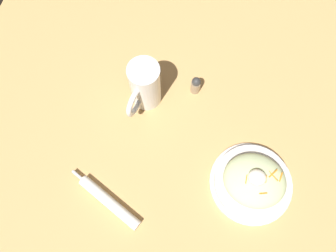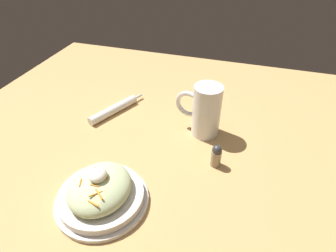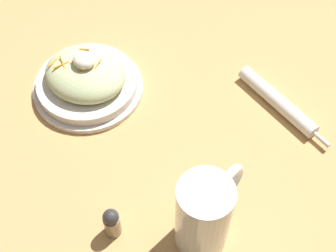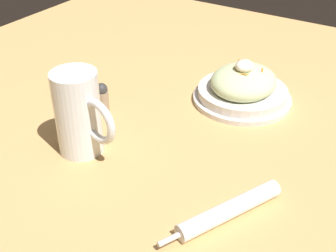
{
  "view_description": "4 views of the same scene",
  "coord_description": "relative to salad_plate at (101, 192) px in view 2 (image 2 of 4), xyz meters",
  "views": [
    {
      "loc": [
        0.02,
        0.29,
        0.86
      ],
      "look_at": [
        0.09,
        0.01,
        0.06
      ],
      "focal_mm": 35.03,
      "sensor_mm": 36.0,
      "label": 1
    },
    {
      "loc": [
        -0.51,
        -0.18,
        0.54
      ],
      "look_at": [
        0.06,
        0.0,
        0.09
      ],
      "focal_mm": 30.67,
      "sensor_mm": 36.0,
      "label": 2
    },
    {
      "loc": [
        0.27,
        -0.37,
        0.73
      ],
      "look_at": [
        0.05,
        0.05,
        0.07
      ],
      "focal_mm": 51.49,
      "sensor_mm": 36.0,
      "label": 3
    },
    {
      "loc": [
        0.67,
        0.43,
        0.5
      ],
      "look_at": [
        0.09,
        0.06,
        0.05
      ],
      "focal_mm": 48.64,
      "sensor_mm": 36.0,
      "label": 4
    }
  ],
  "objects": [
    {
      "name": "beer_mug",
      "position": [
        0.33,
        -0.17,
        0.04
      ],
      "size": [
        0.08,
        0.14,
        0.16
      ],
      "color": "white",
      "rests_on": "ground_plane"
    },
    {
      "name": "ground_plane",
      "position": [
        0.15,
        -0.1,
        -0.03
      ],
      "size": [
        1.43,
        1.43,
        0.0
      ],
      "primitive_type": "plane",
      "color": "tan"
    },
    {
      "name": "napkin_roll",
      "position": [
        0.34,
        0.14,
        -0.02
      ],
      "size": [
        0.21,
        0.11,
        0.03
      ],
      "color": "white",
      "rests_on": "ground_plane"
    },
    {
      "name": "salad_plate",
      "position": [
        0.0,
        0.0,
        0.0
      ],
      "size": [
        0.21,
        0.21,
        0.1
      ],
      "color": "silver",
      "rests_on": "ground_plane"
    },
    {
      "name": "salt_shaker",
      "position": [
        0.2,
        -0.23,
        0.0
      ],
      "size": [
        0.03,
        0.03,
        0.07
      ],
      "color": "gray",
      "rests_on": "ground_plane"
    }
  ]
}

